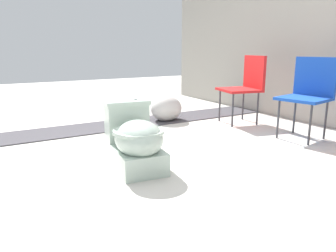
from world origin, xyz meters
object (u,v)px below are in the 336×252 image
(folding_chair_left, at_px, (246,82))
(boulder_near, at_px, (166,109))
(folding_chair_middle, at_px, (309,89))
(toilet, at_px, (135,140))

(folding_chair_left, relative_size, boulder_near, 1.88)
(folding_chair_middle, height_order, boulder_near, folding_chair_middle)
(toilet, distance_m, folding_chair_middle, 1.97)
(folding_chair_left, relative_size, folding_chair_middle, 1.00)
(boulder_near, bearing_deg, folding_chair_left, 53.88)
(boulder_near, bearing_deg, toilet, -38.26)
(folding_chair_middle, bearing_deg, folding_chair_left, -96.16)
(toilet, bearing_deg, folding_chair_middle, 94.35)
(toilet, relative_size, boulder_near, 1.51)
(folding_chair_middle, bearing_deg, boulder_near, -69.46)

